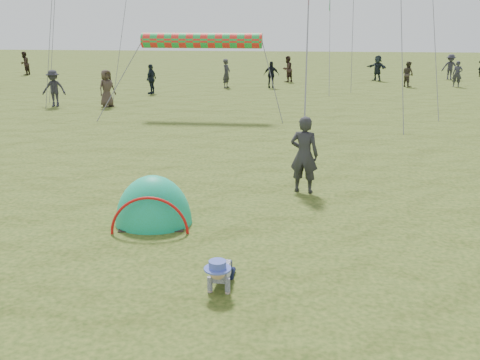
# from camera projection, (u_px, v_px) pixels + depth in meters

# --- Properties ---
(ground) EXTENTS (140.00, 140.00, 0.00)m
(ground) POSITION_uv_depth(u_px,v_px,m) (179.00, 272.00, 8.71)
(ground) COLOR #203810
(crawling_toddler) EXTENTS (0.54, 0.76, 0.57)m
(crawling_toddler) POSITION_uv_depth(u_px,v_px,m) (220.00, 271.00, 8.11)
(crawling_toddler) COLOR black
(crawling_toddler) RESTS_ON ground
(popup_tent) EXTENTS (1.70, 1.46, 2.00)m
(popup_tent) POSITION_uv_depth(u_px,v_px,m) (154.00, 223.00, 10.84)
(popup_tent) COLOR #16A553
(popup_tent) RESTS_ON ground
(standing_adult) EXTENTS (0.75, 0.58, 1.84)m
(standing_adult) POSITION_uv_depth(u_px,v_px,m) (304.00, 155.00, 12.60)
(standing_adult) COLOR #27272A
(standing_adult) RESTS_ON ground
(crowd_person_1) EXTENTS (0.69, 0.88, 1.77)m
(crowd_person_1) POSITION_uv_depth(u_px,v_px,m) (24.00, 63.00, 41.22)
(crowd_person_1) COLOR black
(crowd_person_1) RESTS_ON ground
(crowd_person_2) EXTENTS (0.97, 0.44, 1.62)m
(crowd_person_2) POSITION_uv_depth(u_px,v_px,m) (271.00, 75.00, 33.03)
(crowd_person_2) COLOR black
(crowd_person_2) RESTS_ON ground
(crowd_person_3) EXTENTS (1.19, 0.76, 1.75)m
(crowd_person_3) POSITION_uv_depth(u_px,v_px,m) (54.00, 88.00, 25.67)
(crowd_person_3) COLOR #26252D
(crowd_person_3) RESTS_ON ground
(crowd_person_4) EXTENTS (0.96, 1.03, 1.76)m
(crowd_person_4) POSITION_uv_depth(u_px,v_px,m) (107.00, 88.00, 25.61)
(crowd_person_4) COLOR #3F322B
(crowd_person_4) RESTS_ON ground
(crowd_person_6) EXTENTS (0.59, 0.74, 1.76)m
(crowd_person_6) POSITION_uv_depth(u_px,v_px,m) (226.00, 73.00, 33.09)
(crowd_person_6) COLOR #2D2D31
(crowd_person_6) RESTS_ON ground
(crowd_person_7) EXTENTS (1.04, 1.07, 1.74)m
(crowd_person_7) POSITION_uv_depth(u_px,v_px,m) (287.00, 69.00, 36.34)
(crowd_person_7) COLOR #2E201C
(crowd_person_7) RESTS_ON ground
(crowd_person_8) EXTENTS (0.61, 1.04, 1.67)m
(crowd_person_8) POSITION_uv_depth(u_px,v_px,m) (151.00, 79.00, 30.28)
(crowd_person_8) COLOR black
(crowd_person_8) RESTS_ON ground
(crowd_person_9) EXTENTS (1.23, 0.82, 1.77)m
(crowd_person_9) POSITION_uv_depth(u_px,v_px,m) (450.00, 67.00, 37.93)
(crowd_person_9) COLOR #2A2934
(crowd_person_9) RESTS_ON ground
(crowd_person_11) EXTENTS (1.51, 1.51, 1.75)m
(crowd_person_11) POSITION_uv_depth(u_px,v_px,m) (377.00, 68.00, 37.10)
(crowd_person_11) COLOR #1D242B
(crowd_person_11) RESTS_ON ground
(crowd_person_12) EXTENTS (0.68, 0.55, 1.61)m
(crowd_person_12) POSITION_uv_depth(u_px,v_px,m) (457.00, 74.00, 33.54)
(crowd_person_12) COLOR #2C2C35
(crowd_person_12) RESTS_ON ground
(crowd_person_13) EXTENTS (0.93, 0.97, 1.58)m
(crowd_person_13) POSITION_uv_depth(u_px,v_px,m) (408.00, 74.00, 33.65)
(crowd_person_13) COLOR #3C342C
(crowd_person_13) RESTS_ON ground
(rainbow_tube_kite) EXTENTS (5.12, 0.64, 0.64)m
(rainbow_tube_kite) POSITION_uv_depth(u_px,v_px,m) (201.00, 40.00, 22.52)
(rainbow_tube_kite) COLOR red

